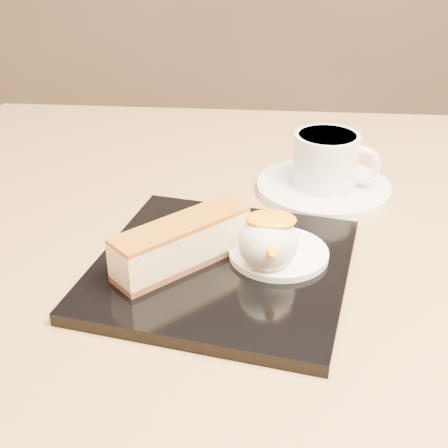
# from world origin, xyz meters

# --- Properties ---
(table) EXTENTS (0.80, 0.80, 0.72)m
(table) POSITION_xyz_m (0.00, 0.00, 0.56)
(table) COLOR black
(table) RESTS_ON ground
(dessert_plate) EXTENTS (0.26, 0.26, 0.01)m
(dessert_plate) POSITION_xyz_m (-0.01, -0.06, 0.73)
(dessert_plate) COLOR black
(dessert_plate) RESTS_ON table
(cheesecake) EXTENTS (0.12, 0.12, 0.04)m
(cheesecake) POSITION_xyz_m (-0.05, -0.06, 0.75)
(cheesecake) COLOR brown
(cheesecake) RESTS_ON dessert_plate
(cream_smear) EXTENTS (0.09, 0.09, 0.01)m
(cream_smear) POSITION_xyz_m (0.04, -0.04, 0.73)
(cream_smear) COLOR white
(cream_smear) RESTS_ON dessert_plate
(ice_cream_scoop) EXTENTS (0.05, 0.05, 0.05)m
(ice_cream_scoop) POSITION_xyz_m (0.03, -0.06, 0.76)
(ice_cream_scoop) COLOR white
(ice_cream_scoop) RESTS_ON cream_smear
(mango_sauce) EXTENTS (0.04, 0.03, 0.01)m
(mango_sauce) POSITION_xyz_m (0.03, -0.06, 0.78)
(mango_sauce) COLOR #F79A07
(mango_sauce) RESTS_ON ice_cream_scoop
(mint_sprig) EXTENTS (0.04, 0.03, 0.00)m
(mint_sprig) POSITION_xyz_m (0.01, -0.02, 0.74)
(mint_sprig) COLOR #2C8842
(mint_sprig) RESTS_ON cream_smear
(saucer) EXTENTS (0.15, 0.15, 0.01)m
(saucer) POSITION_xyz_m (0.09, 0.12, 0.72)
(saucer) COLOR white
(saucer) RESTS_ON table
(coffee_cup) EXTENTS (0.10, 0.07, 0.06)m
(coffee_cup) POSITION_xyz_m (0.09, 0.12, 0.76)
(coffee_cup) COLOR white
(coffee_cup) RESTS_ON saucer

